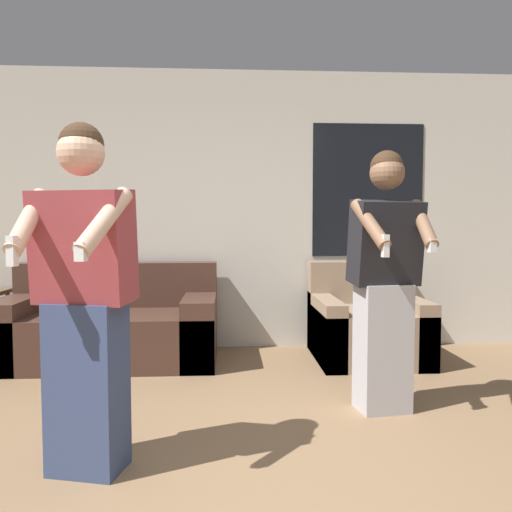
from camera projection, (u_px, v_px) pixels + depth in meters
The scene contains 5 objects.
wall_back at pixel (236, 210), 4.90m from camera, with size 6.88×0.07×2.70m.
couch at pixel (111, 328), 4.41m from camera, with size 1.85×0.90×0.86m.
armchair at pixel (366, 326), 4.51m from camera, with size 0.94×0.95×0.85m.
person_left at pixel (84, 299), 2.39m from camera, with size 0.52×0.55×1.68m.
person_right at pixel (385, 281), 3.18m from camera, with size 0.48×0.52×1.67m.
Camera 1 is at (-0.07, -1.82, 1.19)m, focal length 35.00 mm.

